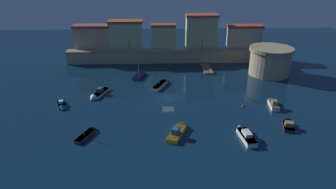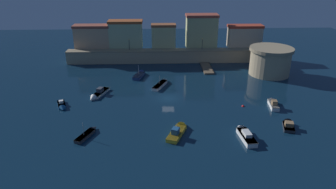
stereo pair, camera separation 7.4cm
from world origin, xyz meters
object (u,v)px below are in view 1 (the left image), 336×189
Objects in this scene: moored_boat_2 at (273,103)px; moored_boat_6 at (140,74)px; moored_boat_5 at (62,106)px; moored_boat_7 at (245,134)px; mooring_buoy_1 at (243,106)px; moored_boat_1 at (88,133)px; fortress_tower at (270,61)px; moored_boat_4 at (161,84)px; moored_boat_0 at (179,130)px; mooring_buoy_0 at (107,89)px; moored_boat_8 at (288,124)px; moored_boat_3 at (98,94)px; quay_lamp_0 at (129,42)px; quay_lamp_1 at (202,42)px.

moored_boat_6 reaches higher than moored_boat_2.
moored_boat_5 is 0.71× the size of moored_boat_7.
moored_boat_5 is 35.64m from mooring_buoy_1.
moored_boat_5 is 0.79× the size of moored_boat_6.
moored_boat_1 is at bearing 113.64° from moored_boat_2.
moored_boat_4 is at bearing -166.06° from fortress_tower.
moored_boat_0 is 12.62× the size of mooring_buoy_1.
moored_boat_2 is at bearing -16.41° from mooring_buoy_0.
mooring_buoy_1 is (2.71, 11.47, -0.51)m from moored_boat_7.
moored_boat_7 reaches higher than moored_boat_5.
moored_boat_7 is 9.06m from moored_boat_8.
moored_boat_0 is 0.98× the size of moored_boat_3.
moored_boat_3 is 30.19m from mooring_buoy_1.
fortress_tower is 1.74× the size of moored_boat_6.
moored_boat_1 is 1.20× the size of moored_boat_8.
moored_boat_8 is at bearing -51.64° from quay_lamp_0.
moored_boat_3 is at bearing 136.00° from moored_boat_4.
moored_boat_0 reaches higher than mooring_buoy_1.
moored_boat_8 reaches higher than mooring_buoy_0.
mooring_buoy_1 is at bearing -19.93° from mooring_buoy_0.
moored_boat_0 is 21.78m from moored_boat_4.
moored_boat_7 is at bearing -127.06° from moored_boat_4.
moored_boat_3 is 32.17m from moored_boat_7.
moored_boat_3 is at bearing -163.12° from fortress_tower.
moored_boat_0 is 16.57m from mooring_buoy_1.
moored_boat_1 is 0.83× the size of moored_boat_7.
mooring_buoy_0 is (0.38, 20.15, -0.30)m from moored_boat_1.
quay_lamp_1 is (-15.52, 11.18, 2.17)m from fortress_tower.
moored_boat_8 is 8.33× the size of mooring_buoy_0.
moored_boat_1 is at bearing -144.18° from fortress_tower.
quay_lamp_1 is at bearing 98.08° from mooring_buoy_1.
moored_boat_2 is 10.19× the size of mooring_buoy_1.
moored_boat_8 is at bearing -101.53° from fortress_tower.
fortress_tower is 42.75m from moored_boat_3.
moored_boat_5 is (-19.73, -10.97, -0.09)m from moored_boat_4.
quay_lamp_0 is at bearing 52.85° from moored_boat_2.
mooring_buoy_0 is at bearing 80.80° from moored_boat_2.
fortress_tower is 19.50m from moored_boat_2.
moored_boat_2 is at bearing 100.49° from moored_boat_3.
quay_lamp_1 is 0.56× the size of moored_boat_1.
moored_boat_0 reaches higher than moored_boat_2.
moored_boat_6 is (14.51, 17.46, 0.12)m from moored_boat_5.
moored_boat_3 is at bearing -102.21° from quay_lamp_0.
quay_lamp_0 is 0.57× the size of moored_boat_1.
moored_boat_3 is (-5.10, -23.56, -5.34)m from quay_lamp_0.
quay_lamp_0 is at bearing 17.58° from moored_boat_1.
moored_boat_0 reaches higher than moored_boat_5.
quay_lamp_1 reaches higher than mooring_buoy_0.
moored_boat_3 is at bearing -110.80° from mooring_buoy_0.
moored_boat_8 reaches higher than mooring_buoy_1.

